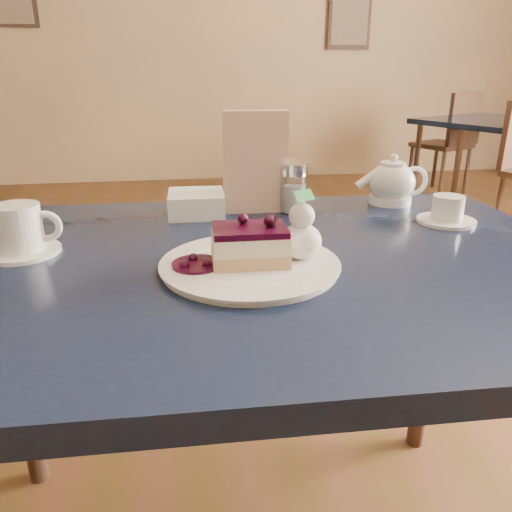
{
  "coord_description": "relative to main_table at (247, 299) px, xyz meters",
  "views": [
    {
      "loc": [
        -0.02,
        -0.47,
        1.15
      ],
      "look_at": [
        0.1,
        0.27,
        0.87
      ],
      "focal_mm": 35.0,
      "sensor_mm": 36.0,
      "label": 1
    }
  ],
  "objects": [
    {
      "name": "main_table",
      "position": [
        0.0,
        0.0,
        0.0
      ],
      "size": [
        1.33,
        0.91,
        0.82
      ],
      "rotation": [
        0.0,
        0.0,
        -0.03
      ],
      "color": "black",
      "rests_on": "ground"
    },
    {
      "name": "bg_table_far_right",
      "position": [
        2.35,
        2.88,
        -0.66
      ],
      "size": [
        1.26,
        1.86,
        1.23
      ],
      "rotation": [
        0.0,
        0.0,
        0.42
      ],
      "color": "black",
      "rests_on": "ground"
    },
    {
      "name": "berry_sauce",
      "position": [
        -0.09,
        -0.06,
        0.1
      ],
      "size": [
        0.09,
        0.09,
        0.01
      ],
      "primitive_type": "cylinder",
      "color": "black",
      "rests_on": "dessert_plate"
    },
    {
      "name": "tea_set",
      "position": [
        0.43,
        0.3,
        0.13
      ],
      "size": [
        0.24,
        0.31,
        0.11
      ],
      "color": "white",
      "rests_on": "main_table"
    },
    {
      "name": "menu_card",
      "position": [
        0.06,
        0.31,
        0.21
      ],
      "size": [
        0.15,
        0.04,
        0.24
      ],
      "primitive_type": "cube",
      "rotation": [
        0.0,
        0.0,
        -0.03
      ],
      "color": "silver",
      "rests_on": "main_table"
    },
    {
      "name": "dessert_plate",
      "position": [
        -0.0,
        -0.05,
        0.09
      ],
      "size": [
        0.31,
        0.31,
        0.01
      ],
      "primitive_type": "cylinder",
      "color": "white",
      "rests_on": "main_table"
    },
    {
      "name": "coffee_set",
      "position": [
        -0.42,
        0.09,
        0.13
      ],
      "size": [
        0.15,
        0.14,
        0.1
      ],
      "color": "white",
      "rests_on": "main_table"
    },
    {
      "name": "whipped_cream",
      "position": [
        0.09,
        -0.05,
        0.13
      ],
      "size": [
        0.07,
        0.07,
        0.07
      ],
      "color": "white",
      "rests_on": "dessert_plate"
    },
    {
      "name": "sugar_shaker",
      "position": [
        0.15,
        0.29,
        0.15
      ],
      "size": [
        0.07,
        0.07,
        0.12
      ],
      "color": "white",
      "rests_on": "main_table"
    },
    {
      "name": "napkin_stack",
      "position": [
        -0.08,
        0.31,
        0.11
      ],
      "size": [
        0.13,
        0.13,
        0.05
      ],
      "primitive_type": "cube",
      "rotation": [
        0.0,
        0.0,
        -0.03
      ],
      "color": "white",
      "rests_on": "main_table"
    },
    {
      "name": "cheesecake_slice",
      "position": [
        -0.0,
        -0.05,
        0.13
      ],
      "size": [
        0.13,
        0.1,
        0.07
      ],
      "rotation": [
        0.0,
        0.0,
        -0.03
      ],
      "color": "#E8B686",
      "rests_on": "dessert_plate"
    }
  ]
}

